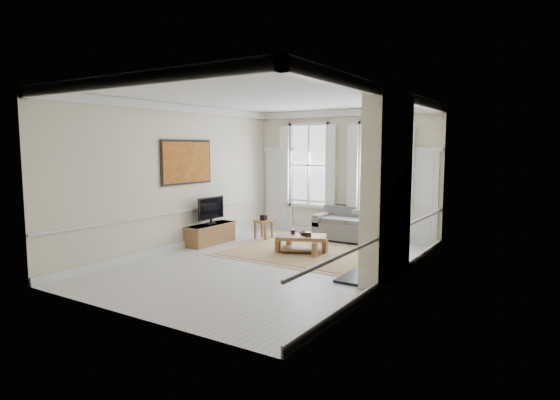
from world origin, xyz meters
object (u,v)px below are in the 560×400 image
Objects in this scene: coffee_table at (301,239)px; sofa at (352,227)px; tv_stand at (211,234)px; side_table at (264,224)px.

sofa is at bearing 54.72° from coffee_table.
tv_stand reaches higher than coffee_table.
sofa is at bearing 38.67° from tv_stand.
tv_stand is (-2.43, -0.29, -0.09)m from coffee_table.
side_table is 0.40× the size of coffee_table.
tv_stand reaches higher than side_table.
coffee_table is (-0.37, -1.96, -0.02)m from sofa.
sofa is 1.30× the size of tv_stand.
side_table is at bearing -154.17° from sofa.
coffee_table is at bearing -29.41° from side_table.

